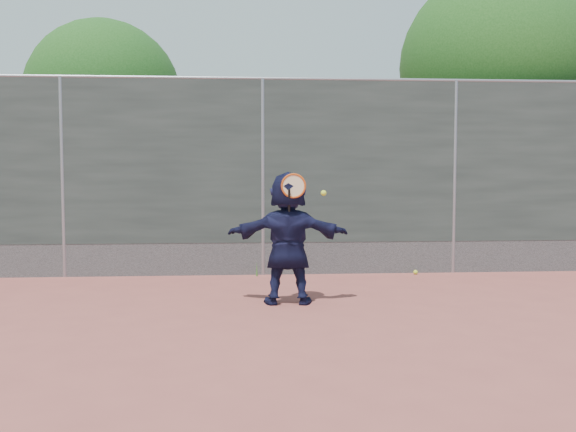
{
  "coord_description": "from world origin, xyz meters",
  "views": [
    {
      "loc": [
        -0.32,
        -6.33,
        1.6
      ],
      "look_at": [
        0.23,
        1.32,
        1.06
      ],
      "focal_mm": 40.0,
      "sensor_mm": 36.0,
      "label": 1
    }
  ],
  "objects": [
    {
      "name": "weed_clump",
      "position": [
        0.29,
        3.38,
        0.13
      ],
      "size": [
        0.68,
        0.07,
        0.3
      ],
      "color": "#387226",
      "rests_on": "ground"
    },
    {
      "name": "fence",
      "position": [
        -0.0,
        3.5,
        1.58
      ],
      "size": [
        20.0,
        0.06,
        3.03
      ],
      "color": "#38423D",
      "rests_on": "ground"
    },
    {
      "name": "ground",
      "position": [
        0.0,
        0.0,
        0.0
      ],
      "size": [
        80.0,
        80.0,
        0.0
      ],
      "primitive_type": "plane",
      "color": "#9E4C42",
      "rests_on": "ground"
    },
    {
      "name": "tree_right",
      "position": [
        4.68,
        5.75,
        3.49
      ],
      "size": [
        3.78,
        3.6,
        5.39
      ],
      "color": "#382314",
      "rests_on": "ground"
    },
    {
      "name": "ball_ground",
      "position": [
        2.36,
        3.35,
        0.03
      ],
      "size": [
        0.07,
        0.07,
        0.07
      ],
      "primitive_type": "sphere",
      "color": "#C8DE31",
      "rests_on": "ground"
    },
    {
      "name": "swing_action",
      "position": [
        0.31,
        1.13,
        1.4
      ],
      "size": [
        0.54,
        0.15,
        0.51
      ],
      "color": "#BF4612",
      "rests_on": "ground"
    },
    {
      "name": "tree_left",
      "position": [
        -2.85,
        6.55,
        2.94
      ],
      "size": [
        3.15,
        3.0,
        4.53
      ],
      "color": "#382314",
      "rests_on": "ground"
    },
    {
      "name": "player",
      "position": [
        0.23,
        1.32,
        0.8
      ],
      "size": [
        1.5,
        0.55,
        1.59
      ],
      "primitive_type": "imported",
      "rotation": [
        0.0,
        0.0,
        3.09
      ],
      "color": "#131534",
      "rests_on": "ground"
    }
  ]
}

